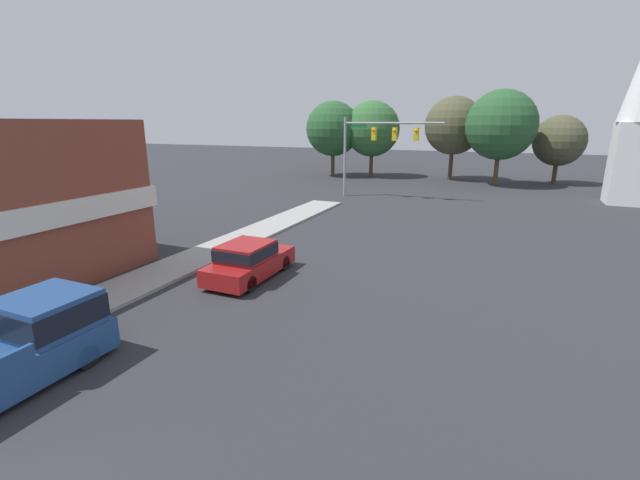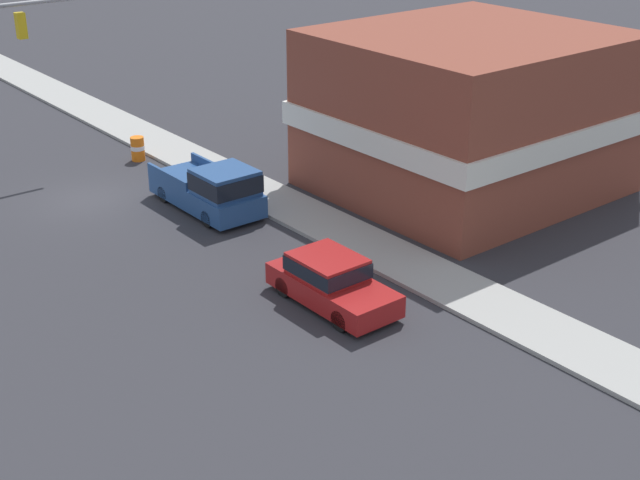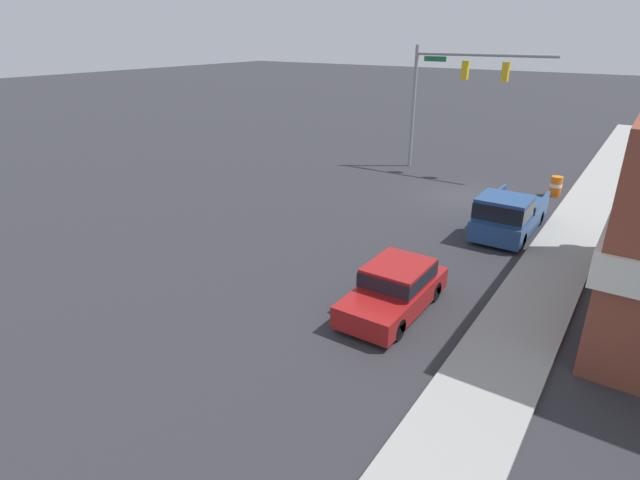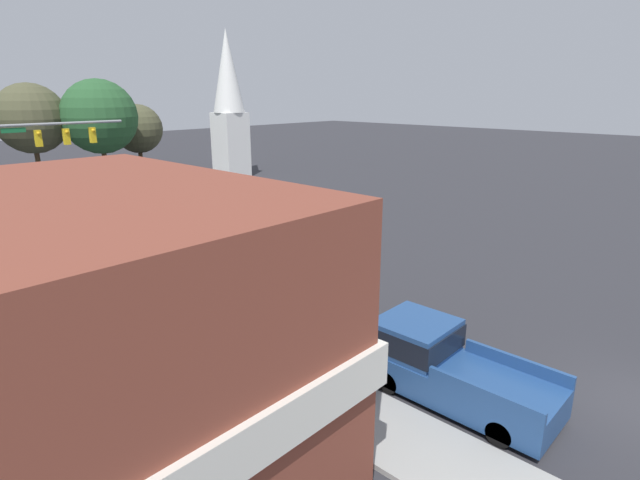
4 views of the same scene
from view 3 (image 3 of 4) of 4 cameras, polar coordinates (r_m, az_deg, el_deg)
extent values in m
plane|color=#2D2D33|center=(28.21, 16.32, 4.70)|extent=(200.00, 200.00, 0.00)
cube|color=#9E9E99|center=(27.14, 27.73, 2.41)|extent=(2.40, 60.00, 0.14)
cylinder|color=gray|center=(33.52, 10.60, 14.61)|extent=(0.22, 0.22, 7.56)
cylinder|color=gray|center=(31.81, 18.16, 19.46)|extent=(8.17, 0.18, 0.18)
cube|color=gold|center=(32.15, 16.26, 18.14)|extent=(0.36, 0.36, 1.05)
sphere|color=red|center=(32.32, 16.44, 18.70)|extent=(0.22, 0.22, 0.22)
cube|color=gold|center=(31.49, 20.43, 17.57)|extent=(0.36, 0.36, 1.05)
sphere|color=red|center=(31.66, 20.61, 18.15)|extent=(0.22, 0.22, 0.22)
cube|color=#196B38|center=(32.78, 13.02, 19.52)|extent=(1.40, 0.04, 0.30)
cylinder|color=black|center=(14.82, 8.87, -10.03)|extent=(0.22, 0.66, 0.66)
cylinder|color=black|center=(15.47, 3.22, -8.24)|extent=(0.22, 0.66, 0.66)
cylinder|color=black|center=(17.04, 12.94, -5.73)|extent=(0.22, 0.66, 0.66)
cylinder|color=black|center=(17.61, 7.88, -4.36)|extent=(0.22, 0.66, 0.66)
cube|color=maroon|center=(16.09, 8.37, -6.33)|extent=(1.90, 4.45, 0.70)
cube|color=maroon|center=(16.00, 8.93, -3.80)|extent=(1.75, 2.14, 0.66)
cube|color=black|center=(16.00, 8.93, -3.80)|extent=(1.77, 2.22, 0.46)
cylinder|color=black|center=(22.19, 22.09, -0.03)|extent=(0.22, 0.66, 0.66)
cylinder|color=black|center=(22.59, 17.43, 1.01)|extent=(0.22, 0.66, 0.66)
cylinder|color=black|center=(25.20, 23.80, 2.32)|extent=(0.22, 0.66, 0.66)
cylinder|color=black|center=(25.55, 19.66, 3.22)|extent=(0.22, 0.66, 0.66)
cube|color=navy|center=(23.77, 20.88, 2.33)|extent=(2.13, 5.23, 0.85)
cube|color=navy|center=(22.17, 20.27, 3.46)|extent=(2.02, 1.99, 0.94)
cube|color=black|center=(22.17, 20.27, 3.46)|extent=(2.04, 2.07, 0.66)
cube|color=navy|center=(24.48, 24.01, 3.91)|extent=(0.12, 2.94, 0.35)
cube|color=navy|center=(24.86, 19.51, 4.85)|extent=(0.12, 2.94, 0.35)
cylinder|color=orange|center=(30.07, 25.35, 5.58)|extent=(0.60, 0.60, 1.08)
cylinder|color=white|center=(30.06, 25.37, 5.68)|extent=(0.62, 0.62, 0.19)
camera|label=1|loc=(31.17, 4.96, 18.90)|focal=24.00mm
camera|label=2|loc=(22.66, -77.26, 18.47)|focal=50.00mm
camera|label=4|loc=(28.19, 49.96, 14.88)|focal=28.00mm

